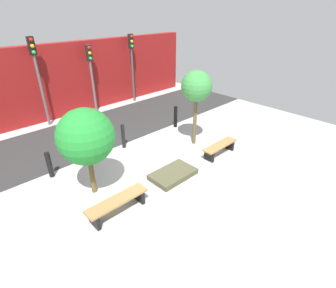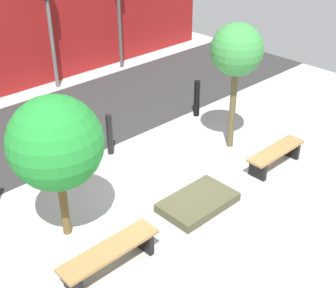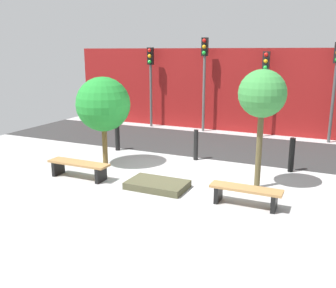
{
  "view_description": "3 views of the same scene",
  "coord_description": "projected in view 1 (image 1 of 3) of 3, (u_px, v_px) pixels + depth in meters",
  "views": [
    {
      "loc": [
        -5.34,
        -6.12,
        5.33
      ],
      "look_at": [
        0.14,
        -0.37,
        1.09
      ],
      "focal_mm": 28.0,
      "sensor_mm": 36.0,
      "label": 1
    },
    {
      "loc": [
        -5.8,
        -5.95,
        5.91
      ],
      "look_at": [
        -0.19,
        -0.07,
        1.26
      ],
      "focal_mm": 50.0,
      "sensor_mm": 36.0,
      "label": 2
    },
    {
      "loc": [
        4.16,
        -9.21,
        3.56
      ],
      "look_at": [
        0.23,
        -0.57,
        1.19
      ],
      "focal_mm": 40.0,
      "sensor_mm": 36.0,
      "label": 3
    }
  ],
  "objects": [
    {
      "name": "traffic_light_mid_west",
      "position": [
        37.0,
        67.0,
        11.81
      ],
      "size": [
        0.28,
        0.27,
        4.13
      ],
      "color": "#595959",
      "rests_on": "ground"
    },
    {
      "name": "bench_right",
      "position": [
        220.0,
        147.0,
        10.37
      ],
      "size": [
        1.69,
        0.43,
        0.46
      ],
      "rotation": [
        0.0,
        0.0,
        0.0
      ],
      "color": "black",
      "rests_on": "ground"
    },
    {
      "name": "planter_bed",
      "position": [
        173.0,
        174.0,
        9.14
      ],
      "size": [
        1.58,
        0.97,
        0.18
      ],
      "primitive_type": "cube",
      "color": "#47462F",
      "rests_on": "ground"
    },
    {
      "name": "tree_behind_left_bench",
      "position": [
        86.0,
        137.0,
        7.53
      ],
      "size": [
        1.68,
        1.68,
        2.81
      ],
      "color": "brown",
      "rests_on": "ground"
    },
    {
      "name": "traffic_light_mid_east",
      "position": [
        91.0,
        67.0,
        13.6
      ],
      "size": [
        0.28,
        0.27,
        3.54
      ],
      "color": "#5F5F5F",
      "rests_on": "ground"
    },
    {
      "name": "bollard_center",
      "position": [
        176.0,
        117.0,
        12.67
      ],
      "size": [
        0.17,
        0.17,
        1.05
      ],
      "primitive_type": "cylinder",
      "color": "black",
      "rests_on": "ground"
    },
    {
      "name": "bollard_left",
      "position": [
        123.0,
        136.0,
        10.81
      ],
      "size": [
        0.15,
        0.15,
        1.03
      ],
      "primitive_type": "cylinder",
      "color": "black",
      "rests_on": "ground"
    },
    {
      "name": "tree_behind_right_bench",
      "position": [
        197.0,
        87.0,
        10.22
      ],
      "size": [
        1.22,
        1.22,
        3.13
      ],
      "color": "brown",
      "rests_on": "ground"
    },
    {
      "name": "bench_left",
      "position": [
        118.0,
        203.0,
        7.43
      ],
      "size": [
        1.87,
        0.47,
        0.48
      ],
      "rotation": [
        0.0,
        0.0,
        -0.0
      ],
      "color": "black",
      "rests_on": "ground"
    },
    {
      "name": "building_facade",
      "position": [
        62.0,
        81.0,
        13.55
      ],
      "size": [
        16.2,
        0.5,
        3.68
      ],
      "primitive_type": "cube",
      "color": "maroon",
      "rests_on": "ground"
    },
    {
      "name": "bollard_far_left",
      "position": [
        49.0,
        165.0,
        8.97
      ],
      "size": [
        0.17,
        0.17,
        0.95
      ],
      "primitive_type": "cylinder",
      "color": "black",
      "rests_on": "ground"
    },
    {
      "name": "traffic_light_east",
      "position": [
        132.0,
        56.0,
        15.11
      ],
      "size": [
        0.28,
        0.27,
        3.89
      ],
      "color": "#484848",
      "rests_on": "ground"
    },
    {
      "name": "road_strip",
      "position": [
        97.0,
        131.0,
        12.49
      ],
      "size": [
        18.0,
        4.0,
        0.01
      ],
      "primitive_type": "cube",
      "color": "#2C2C2C",
      "rests_on": "ground"
    },
    {
      "name": "ground_plane",
      "position": [
        158.0,
        168.0,
        9.67
      ],
      "size": [
        18.0,
        18.0,
        0.0
      ],
      "primitive_type": "plane",
      "color": "#A7A7A7"
    }
  ]
}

